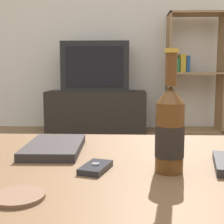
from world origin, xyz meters
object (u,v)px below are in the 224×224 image
cell_phone (94,167)px  remote_control (223,163)px  tv_stand (96,111)px  beer_bottle (170,130)px  television (96,67)px  bookshelf (191,71)px  table_book (55,147)px

cell_phone → remote_control: remote_control is taller
tv_stand → beer_bottle: size_ratio=3.87×
tv_stand → cell_phone: bearing=-84.8°
television → bookshelf: 1.05m
beer_bottle → television: bearing=98.8°
beer_bottle → remote_control: beer_bottle is taller
bookshelf → beer_bottle: bookshelf is taller
tv_stand → table_book: 2.57m
cell_phone → table_book: 0.22m
bookshelf → beer_bottle: size_ratio=4.58×
television → bookshelf: size_ratio=0.56×
bookshelf → cell_phone: 2.91m
remote_control → table_book: (-0.44, 0.14, 0.00)m
tv_stand → table_book: size_ratio=4.26×
television → beer_bottle: bearing=-81.2°
tv_stand → remote_control: remote_control is taller
table_book → television: bearing=91.2°
cell_phone → bookshelf: bearing=90.7°
tv_stand → cell_phone: size_ratio=10.03×
table_book → tv_stand: bearing=91.2°
remote_control → table_book: 0.47m
bookshelf → cell_phone: (-0.80, -2.79, -0.23)m
television → bookshelf: bearing=2.9°
television → table_book: bearing=-87.4°
tv_stand → television: (0.00, -0.00, 0.49)m
remote_control → cell_phone: bearing=-161.1°
tv_stand → remote_control: size_ratio=6.22×
cell_phone → table_book: table_book is taller
television → cell_phone: size_ratio=6.62×
cell_phone → remote_control: (0.31, 0.04, 0.00)m
remote_control → beer_bottle: bearing=-151.8°
remote_control → table_book: bearing=174.9°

